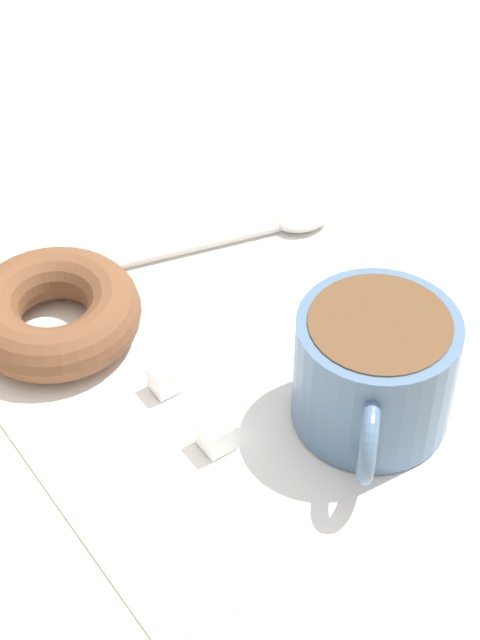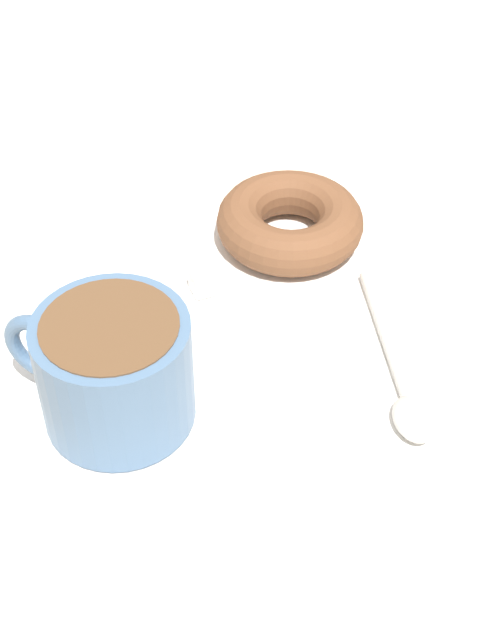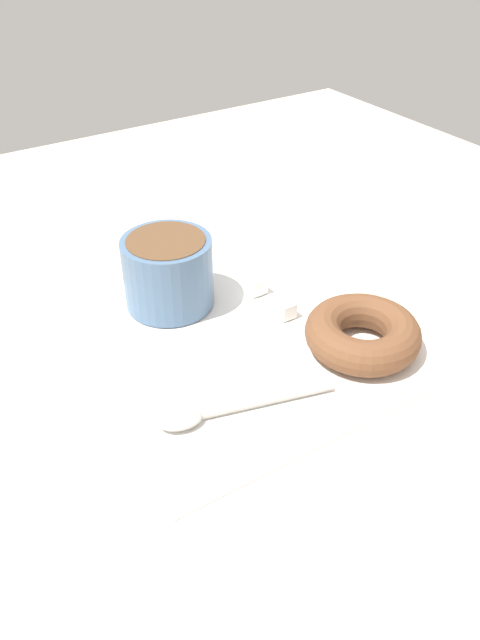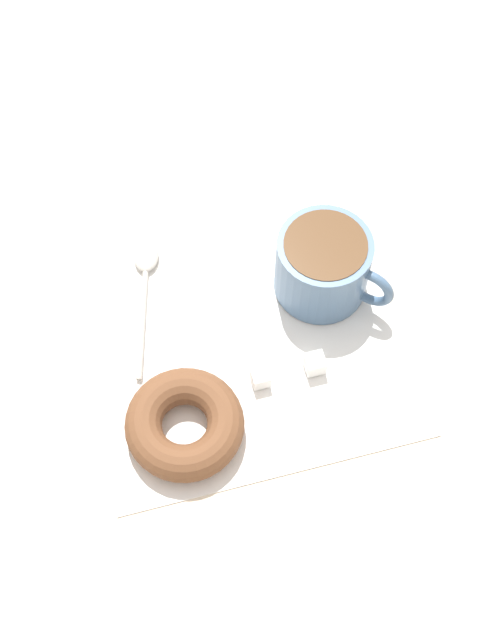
{
  "view_description": "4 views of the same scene",
  "coord_description": "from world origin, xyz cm",
  "views": [
    {
      "loc": [
        -27.26,
        -38.01,
        46.03
      ],
      "look_at": [
        -1.15,
        -1.2,
        2.3
      ],
      "focal_mm": 60.0,
      "sensor_mm": 36.0,
      "label": 1
    },
    {
      "loc": [
        36.11,
        -16.26,
        40.27
      ],
      "look_at": [
        -1.15,
        -1.2,
        2.3
      ],
      "focal_mm": 50.0,
      "sensor_mm": 36.0,
      "label": 2
    },
    {
      "loc": [
        23.77,
        37.55,
        36.07
      ],
      "look_at": [
        -1.15,
        -1.2,
        2.3
      ],
      "focal_mm": 35.0,
      "sensor_mm": 36.0,
      "label": 3
    },
    {
      "loc": [
        -38.24,
        8.72,
        74.37
      ],
      "look_at": [
        -1.15,
        -1.2,
        2.3
      ],
      "focal_mm": 50.0,
      "sensor_mm": 36.0,
      "label": 4
    }
  ],
  "objects": [
    {
      "name": "napkin",
      "position": [
        -1.15,
        -1.2,
        0.15
      ],
      "size": [
        29.33,
        29.33,
        0.3
      ],
      "primitive_type": "cube",
      "rotation": [
        0.0,
        0.0,
        -0.01
      ],
      "color": "white",
      "rests_on": "ground_plane"
    },
    {
      "name": "ground_plane",
      "position": [
        0.0,
        0.0,
        -1.0
      ],
      "size": [
        120.0,
        120.0,
        2.0
      ],
      "primitive_type": "cube",
      "color": "beige"
    },
    {
      "name": "spoon",
      "position": [
        6.6,
        6.21,
        0.69
      ],
      "size": [
        14.78,
        5.3,
        0.9
      ],
      "color": "#B7B2A8",
      "rests_on": "napkin"
    },
    {
      "name": "sugar_cube_extra",
      "position": [
        -6.73,
        -1.62,
        1.09
      ],
      "size": [
        1.57,
        1.57,
        1.57
      ],
      "primitive_type": "cube",
      "color": "white",
      "rests_on": "napkin"
    },
    {
      "name": "donut",
      "position": [
        -9.62,
        6.06,
        1.94
      ],
      "size": [
        10.47,
        10.47,
        3.27
      ],
      "primitive_type": "torus",
      "color": "brown",
      "rests_on": "napkin"
    },
    {
      "name": "sugar_cube",
      "position": [
        -6.67,
        -6.77,
        1.18
      ],
      "size": [
        1.76,
        1.76,
        1.76
      ],
      "primitive_type": "cube",
      "color": "white",
      "rests_on": "napkin"
    },
    {
      "name": "coffee_cup",
      "position": [
        1.5,
        -10.0,
        4.01
      ],
      "size": [
        9.76,
        9.9,
        7.14
      ],
      "color": "slate",
      "rests_on": "napkin"
    }
  ]
}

